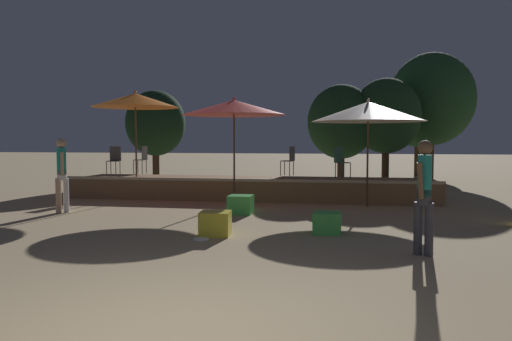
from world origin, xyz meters
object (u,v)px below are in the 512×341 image
(person_1, at_px, (424,193))
(frisbee_disc, at_px, (201,239))
(bistro_chair_2, at_px, (114,158))
(background_tree_0, at_px, (418,114))
(cube_seat_0, at_px, (327,223))
(patio_umbrella_1, at_px, (234,108))
(bistro_chair_0, at_px, (340,159))
(patio_umbrella_0, at_px, (135,100))
(patio_umbrella_2, at_px, (368,112))
(bistro_chair_1, at_px, (290,158))
(cube_seat_2, at_px, (215,223))
(person_0, at_px, (62,172))
(background_tree_4, at_px, (341,122))
(background_tree_2, at_px, (386,116))
(bistro_chair_3, at_px, (142,157))
(cube_seat_1, at_px, (241,205))
(background_tree_3, at_px, (432,99))
(background_tree_1, at_px, (155,123))

(person_1, bearing_deg, frisbee_disc, -159.38)
(bistro_chair_2, height_order, background_tree_0, background_tree_0)
(background_tree_0, bearing_deg, cube_seat_0, -103.45)
(person_1, bearing_deg, bistro_chair_2, 170.26)
(patio_umbrella_1, bearing_deg, bistro_chair_0, 15.16)
(patio_umbrella_0, relative_size, patio_umbrella_2, 1.08)
(patio_umbrella_0, bearing_deg, bistro_chair_1, 16.49)
(cube_seat_2, bearing_deg, patio_umbrella_0, 126.49)
(person_0, height_order, background_tree_4, background_tree_4)
(patio_umbrella_1, distance_m, background_tree_2, 7.88)
(background_tree_2, bearing_deg, person_0, -132.92)
(patio_umbrella_0, relative_size, bistro_chair_3, 3.57)
(patio_umbrella_1, xyz_separation_m, bistro_chair_0, (2.91, 0.79, -1.44))
(cube_seat_1, distance_m, cube_seat_2, 2.73)
(background_tree_0, bearing_deg, bistro_chair_0, -108.09)
(bistro_chair_2, bearing_deg, cube_seat_0, -37.50)
(frisbee_disc, bearing_deg, background_tree_4, 78.47)
(patio_umbrella_2, relative_size, bistro_chair_3, 3.31)
(bistro_chair_2, distance_m, background_tree_2, 10.33)
(person_1, distance_m, bistro_chair_0, 6.60)
(patio_umbrella_0, bearing_deg, background_tree_2, 38.15)
(frisbee_disc, height_order, background_tree_3, background_tree_3)
(bistro_chair_2, relative_size, background_tree_0, 0.19)
(bistro_chair_2, relative_size, frisbee_disc, 3.27)
(patio_umbrella_1, bearing_deg, patio_umbrella_2, -1.70)
(person_0, distance_m, background_tree_1, 8.52)
(patio_umbrella_2, distance_m, bistro_chair_0, 1.72)
(bistro_chair_3, relative_size, frisbee_disc, 3.27)
(cube_seat_1, distance_m, background_tree_1, 9.59)
(patio_umbrella_0, relative_size, cube_seat_0, 6.08)
(bistro_chair_0, bearing_deg, patio_umbrella_2, -179.20)
(bistro_chair_0, distance_m, bistro_chair_2, 6.87)
(patio_umbrella_1, bearing_deg, background_tree_3, 52.36)
(bistro_chair_2, distance_m, frisbee_disc, 7.56)
(bistro_chair_2, bearing_deg, person_1, -39.41)
(bistro_chair_0, bearing_deg, background_tree_0, -55.65)
(bistro_chair_3, bearing_deg, patio_umbrella_1, 66.56)
(background_tree_1, relative_size, background_tree_2, 0.91)
(patio_umbrella_0, relative_size, frisbee_disc, 11.67)
(patio_umbrella_1, height_order, background_tree_0, background_tree_0)
(bistro_chair_1, bearing_deg, bistro_chair_3, -72.97)
(person_1, height_order, background_tree_0, background_tree_0)
(patio_umbrella_0, height_order, person_1, patio_umbrella_0)
(patio_umbrella_0, xyz_separation_m, person_0, (-0.65, -2.91, -1.93))
(bistro_chair_2, height_order, frisbee_disc, bistro_chair_2)
(patio_umbrella_1, bearing_deg, background_tree_1, 128.14)
(background_tree_3, bearing_deg, cube_seat_2, -114.18)
(bistro_chair_0, xyz_separation_m, background_tree_4, (-0.02, 5.55, 1.26))
(background_tree_4, bearing_deg, bistro_chair_2, -141.03)
(frisbee_disc, bearing_deg, cube_seat_1, 89.31)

